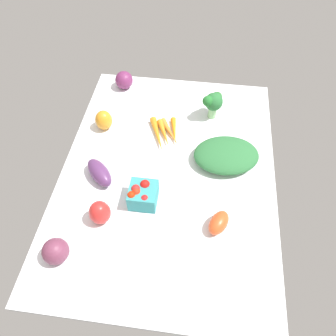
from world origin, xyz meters
The scene contains 11 objects.
tablecloth centered at (0.00, 0.00, 1.00)cm, with size 104.00×76.00×2.00cm, color white.
berry_basket centered at (-13.25, 6.66, 5.92)cm, with size 9.14×9.14×8.10cm.
carrot_bunch centered at (17.18, 3.34, 3.27)cm, with size 18.66×13.85×2.74cm.
broccoli_head centered at (30.66, -14.00, 9.58)cm, with size 8.57×8.06×11.49cm.
bell_pepper_orange centered at (18.42, 27.71, 6.11)cm, with size 6.64×6.64×8.23cm, color orange.
red_onion_center centered at (-35.75, 28.30, 5.92)cm, with size 7.85×7.85×7.85cm, color brown.
leafy_greens_clump centered at (7.75, -20.23, 5.09)cm, with size 23.61×17.71×6.19cm, color #2D6E3A.
roma_tomato centered at (-19.68, -18.54, 4.68)cm, with size 8.97×5.35×5.35cm, color #E55124.
red_onion_near_basket centered at (44.00, 25.19, 5.86)cm, with size 7.72×7.72×7.72cm, color #702957.
bell_pepper_red centered at (-21.83, 18.69, 6.30)cm, with size 6.80×6.80×8.61cm, color red.
eggplant centered at (-5.81, 23.30, 5.02)cm, with size 13.21×6.03×6.03cm, color #5A3162.
Camera 1 is at (-68.25, -8.92, 95.12)cm, focal length 34.45 mm.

